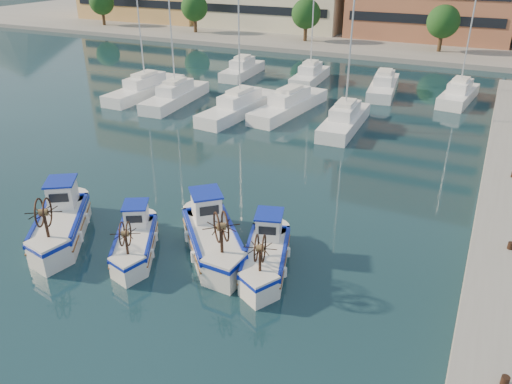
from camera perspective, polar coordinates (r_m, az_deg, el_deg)
The scene contains 7 objects.
ground at distance 22.19m, azimuth -9.62°, elevation -8.70°, with size 300.00×300.00×0.00m, color #193843.
quay at distance 25.61m, azimuth 26.83°, elevation -4.74°, with size 3.00×60.00×1.20m, color gray.
yacht_marina at distance 45.83m, azimuth 5.87°, elevation 10.93°, with size 40.39×21.99×11.50m.
fishing_boat_a at distance 25.50m, azimuth -21.43°, elevation -3.09°, with size 4.30×5.06×3.10m.
fishing_boat_b at distance 23.31m, azimuth -13.67°, elevation -5.22°, with size 3.32×4.16×2.52m.
fishing_boat_c at distance 22.73m, azimuth -5.04°, elevation -4.88°, with size 4.68×4.91×3.12m.
fishing_boat_d at distance 21.62m, azimuth 1.15°, elevation -6.94°, with size 2.89×4.44×2.69m.
Camera 1 is at (11.05, -14.54, 12.60)m, focal length 35.00 mm.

